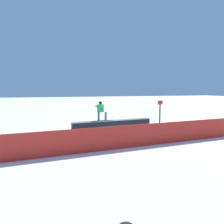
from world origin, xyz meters
name	(u,v)px	position (x,y,z in m)	size (l,w,h in m)	color
ground_plane	(113,130)	(0.00, 0.00, 0.00)	(120.00, 120.00, 0.00)	white
grind_box	(113,125)	(0.00, 0.00, 0.31)	(5.61, 0.99, 0.68)	black
snowboarder	(101,110)	(0.85, 0.08, 1.38)	(1.52, 0.48, 1.31)	black
safety_fence	(140,135)	(0.00, 4.41, 0.54)	(12.66, 0.06, 1.09)	red
trail_marker	(160,112)	(-3.92, -0.57, 1.02)	(0.40, 0.10, 1.91)	#262628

